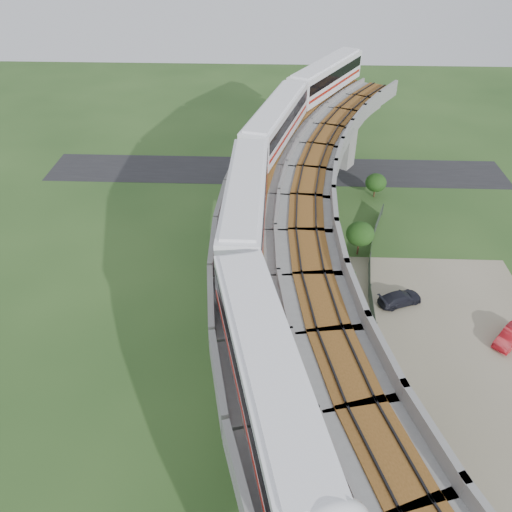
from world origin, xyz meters
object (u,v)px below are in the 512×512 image
object	(u,v)px
car_white	(447,460)
metro_train	(287,162)
car_red	(510,336)
car_dark	(400,298)

from	to	relation	value
car_white	metro_train	bearing A→B (deg)	90.15
car_red	car_dark	size ratio (longest dim) A/B	0.94
car_red	car_dark	world-z (taller)	car_red
metro_train	car_red	bearing A→B (deg)	-21.76
car_white	car_dark	xyz separation A→B (m)	(0.00, 15.68, 0.07)
metro_train	car_white	size ratio (longest dim) A/B	20.01
car_red	car_dark	bearing A→B (deg)	-164.37
metro_train	car_dark	size ratio (longest dim) A/B	14.97
car_red	car_white	bearing A→B (deg)	-81.52
metro_train	car_white	world-z (taller)	metro_train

